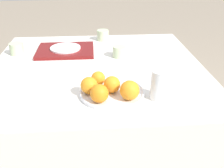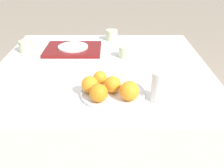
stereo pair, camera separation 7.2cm
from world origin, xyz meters
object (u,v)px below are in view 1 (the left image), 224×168
at_px(serving_tray, 66,50).
at_px(orange_0, 89,85).
at_px(fruit_platter, 112,92).
at_px(side_plate, 65,48).
at_px(orange_2, 99,78).
at_px(cup_0, 17,49).
at_px(orange_3, 130,90).
at_px(orange_4, 98,93).
at_px(cup_2, 103,35).
at_px(cup_1, 119,52).
at_px(orange_1, 112,84).
at_px(water_glass, 159,85).

bearing_deg(serving_tray, orange_0, -74.98).
height_order(fruit_platter, side_plate, side_plate).
xyz_separation_m(orange_2, cup_0, (-0.47, 0.44, -0.01)).
distance_m(orange_3, orange_4, 0.13).
bearing_deg(fruit_platter, cup_2, 90.42).
bearing_deg(orange_4, serving_tray, 106.54).
height_order(orange_4, cup_1, orange_4).
bearing_deg(orange_1, orange_2, 125.98).
height_order(orange_4, cup_0, orange_4).
xyz_separation_m(fruit_platter, orange_2, (-0.05, 0.07, 0.03)).
bearing_deg(cup_1, orange_0, -111.68).
bearing_deg(cup_1, water_glass, -76.25).
bearing_deg(cup_0, side_plate, 2.90).
bearing_deg(fruit_platter, orange_1, 115.21).
xyz_separation_m(orange_0, orange_3, (0.16, -0.06, 0.00)).
distance_m(orange_0, orange_2, 0.09).
distance_m(water_glass, cup_1, 0.49).
relative_size(orange_2, serving_tray, 0.19).
bearing_deg(cup_0, orange_0, -50.81).
xyz_separation_m(orange_2, orange_4, (-0.01, -0.15, 0.01)).
distance_m(orange_2, side_plate, 0.49).
xyz_separation_m(fruit_platter, serving_tray, (-0.24, 0.53, 0.00)).
bearing_deg(water_glass, orange_0, 171.19).
height_order(orange_4, side_plate, orange_4).
xyz_separation_m(serving_tray, cup_1, (0.31, -0.10, 0.02)).
height_order(orange_0, orange_4, orange_4).
bearing_deg(fruit_platter, cup_1, 80.09).
distance_m(orange_1, serving_tray, 0.58).
xyz_separation_m(orange_4, cup_2, (0.05, 0.81, -0.02)).
xyz_separation_m(side_plate, cup_0, (-0.28, -0.01, 0.01)).
relative_size(orange_2, cup_2, 0.80).
height_order(orange_2, water_glass, water_glass).
height_order(fruit_platter, serving_tray, serving_tray).
bearing_deg(fruit_platter, orange_0, -178.04).
relative_size(fruit_platter, cup_1, 3.69).
xyz_separation_m(orange_4, serving_tray, (-0.18, 0.60, -0.04)).
distance_m(orange_2, water_glass, 0.27).
bearing_deg(orange_2, cup_1, 70.24).
distance_m(orange_4, water_glass, 0.25).
bearing_deg(orange_0, cup_0, 129.19).
bearing_deg(water_glass, orange_3, -172.53).
xyz_separation_m(orange_3, side_plate, (-0.30, 0.59, -0.03)).
height_order(orange_0, orange_1, orange_0).
distance_m(fruit_platter, water_glass, 0.20).
bearing_deg(orange_0, serving_tray, 105.02).
xyz_separation_m(orange_1, cup_0, (-0.52, 0.51, -0.01)).
relative_size(serving_tray, side_plate, 1.85).
bearing_deg(side_plate, cup_1, -18.40).
xyz_separation_m(orange_1, water_glass, (0.19, -0.05, 0.02)).
distance_m(orange_1, orange_2, 0.09).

